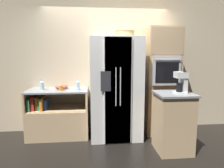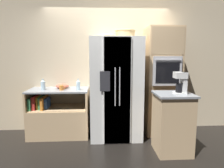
{
  "view_description": "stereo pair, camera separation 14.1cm",
  "coord_description": "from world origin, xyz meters",
  "px_view_note": "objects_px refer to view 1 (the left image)",
  "views": [
    {
      "loc": [
        -0.28,
        -3.7,
        1.57
      ],
      "look_at": [
        0.07,
        -0.07,
        1.04
      ],
      "focal_mm": 32.0,
      "sensor_mm": 36.0,
      "label": 1
    },
    {
      "loc": [
        -0.14,
        -3.71,
        1.57
      ],
      "look_at": [
        0.07,
        -0.07,
        1.04
      ],
      "focal_mm": 32.0,
      "sensor_mm": 36.0,
      "label": 2
    }
  ],
  "objects_px": {
    "wall_oven": "(161,81)",
    "mug": "(61,88)",
    "bottle_short": "(42,85)",
    "fruit_bowl": "(108,35)",
    "refrigerator": "(115,88)",
    "wicker_basket": "(125,34)",
    "mixing_bowl": "(62,86)",
    "bottle_tall": "(78,85)",
    "coffee_maker": "(182,82)"
  },
  "relations": [
    {
      "from": "wicker_basket",
      "to": "coffee_maker",
      "type": "height_order",
      "value": "wicker_basket"
    },
    {
      "from": "refrigerator",
      "to": "coffee_maker",
      "type": "xyz_separation_m",
      "value": [
        0.95,
        -0.76,
        0.22
      ]
    },
    {
      "from": "bottle_short",
      "to": "fruit_bowl",
      "type": "bearing_deg",
      "value": -5.86
    },
    {
      "from": "refrigerator",
      "to": "bottle_tall",
      "type": "bearing_deg",
      "value": -179.47
    },
    {
      "from": "bottle_tall",
      "to": "mixing_bowl",
      "type": "xyz_separation_m",
      "value": [
        -0.33,
        0.19,
        -0.05
      ]
    },
    {
      "from": "fruit_bowl",
      "to": "wicker_basket",
      "type": "bearing_deg",
      "value": 12.06
    },
    {
      "from": "fruit_bowl",
      "to": "mixing_bowl",
      "type": "bearing_deg",
      "value": 164.56
    },
    {
      "from": "wicker_basket",
      "to": "mixing_bowl",
      "type": "height_order",
      "value": "wicker_basket"
    },
    {
      "from": "wall_oven",
      "to": "mug",
      "type": "bearing_deg",
      "value": -176.14
    },
    {
      "from": "bottle_short",
      "to": "bottle_tall",
      "type": "bearing_deg",
      "value": -6.23
    },
    {
      "from": "wall_oven",
      "to": "bottle_tall",
      "type": "bearing_deg",
      "value": -175.87
    },
    {
      "from": "bottle_tall",
      "to": "mixing_bowl",
      "type": "distance_m",
      "value": 0.39
    },
    {
      "from": "wall_oven",
      "to": "mug",
      "type": "relative_size",
      "value": 18.72
    },
    {
      "from": "refrigerator",
      "to": "mixing_bowl",
      "type": "relative_size",
      "value": 7.51
    },
    {
      "from": "refrigerator",
      "to": "wall_oven",
      "type": "distance_m",
      "value": 0.94
    },
    {
      "from": "bottle_short",
      "to": "mug",
      "type": "height_order",
      "value": "bottle_short"
    },
    {
      "from": "wall_oven",
      "to": "coffee_maker",
      "type": "relative_size",
      "value": 6.18
    },
    {
      "from": "bottle_tall",
      "to": "mixing_bowl",
      "type": "height_order",
      "value": "bottle_tall"
    },
    {
      "from": "refrigerator",
      "to": "mug",
      "type": "bearing_deg",
      "value": -178.9
    },
    {
      "from": "refrigerator",
      "to": "bottle_tall",
      "type": "height_order",
      "value": "refrigerator"
    },
    {
      "from": "bottle_tall",
      "to": "refrigerator",
      "type": "bearing_deg",
      "value": 0.53
    },
    {
      "from": "wall_oven",
      "to": "mug",
      "type": "height_order",
      "value": "wall_oven"
    },
    {
      "from": "mug",
      "to": "coffee_maker",
      "type": "relative_size",
      "value": 0.33
    },
    {
      "from": "wicker_basket",
      "to": "fruit_bowl",
      "type": "bearing_deg",
      "value": -167.94
    },
    {
      "from": "refrigerator",
      "to": "wicker_basket",
      "type": "distance_m",
      "value": 1.03
    },
    {
      "from": "refrigerator",
      "to": "wall_oven",
      "type": "bearing_deg",
      "value": 6.86
    },
    {
      "from": "mug",
      "to": "refrigerator",
      "type": "bearing_deg",
      "value": 1.1
    },
    {
      "from": "wicker_basket",
      "to": "coffee_maker",
      "type": "xyz_separation_m",
      "value": [
        0.78,
        -0.77,
        -0.8
      ]
    },
    {
      "from": "wicker_basket",
      "to": "mixing_bowl",
      "type": "relative_size",
      "value": 1.49
    },
    {
      "from": "mixing_bowl",
      "to": "mug",
      "type": "bearing_deg",
      "value": -83.55
    },
    {
      "from": "fruit_bowl",
      "to": "bottle_short",
      "type": "distance_m",
      "value": 1.53
    },
    {
      "from": "refrigerator",
      "to": "coffee_maker",
      "type": "bearing_deg",
      "value": -38.67
    },
    {
      "from": "wicker_basket",
      "to": "bottle_short",
      "type": "relative_size",
      "value": 1.8
    },
    {
      "from": "fruit_bowl",
      "to": "mixing_bowl",
      "type": "distance_m",
      "value": 1.32
    },
    {
      "from": "wall_oven",
      "to": "wicker_basket",
      "type": "relative_size",
      "value": 5.61
    },
    {
      "from": "bottle_short",
      "to": "wall_oven",
      "type": "bearing_deg",
      "value": 1.11
    },
    {
      "from": "refrigerator",
      "to": "wall_oven",
      "type": "height_order",
      "value": "wall_oven"
    },
    {
      "from": "wall_oven",
      "to": "mixing_bowl",
      "type": "distance_m",
      "value": 1.96
    },
    {
      "from": "mixing_bowl",
      "to": "coffee_maker",
      "type": "height_order",
      "value": "coffee_maker"
    },
    {
      "from": "refrigerator",
      "to": "fruit_bowl",
      "type": "distance_m",
      "value": 0.99
    },
    {
      "from": "wall_oven",
      "to": "refrigerator",
      "type": "bearing_deg",
      "value": -173.14
    },
    {
      "from": "coffee_maker",
      "to": "refrigerator",
      "type": "bearing_deg",
      "value": 141.33
    },
    {
      "from": "mug",
      "to": "coffee_maker",
      "type": "xyz_separation_m",
      "value": [
        1.97,
        -0.74,
        0.19
      ]
    },
    {
      "from": "wicker_basket",
      "to": "mixing_bowl",
      "type": "distance_m",
      "value": 1.57
    },
    {
      "from": "bottle_tall",
      "to": "coffee_maker",
      "type": "distance_m",
      "value": 1.83
    },
    {
      "from": "wall_oven",
      "to": "bottle_tall",
      "type": "xyz_separation_m",
      "value": [
        -1.63,
        -0.12,
        -0.04
      ]
    },
    {
      "from": "wall_oven",
      "to": "mixing_bowl",
      "type": "xyz_separation_m",
      "value": [
        -1.96,
        0.07,
        -0.09
      ]
    },
    {
      "from": "mixing_bowl",
      "to": "coffee_maker",
      "type": "relative_size",
      "value": 0.74
    },
    {
      "from": "refrigerator",
      "to": "bottle_short",
      "type": "relative_size",
      "value": 9.08
    },
    {
      "from": "bottle_tall",
      "to": "coffee_maker",
      "type": "relative_size",
      "value": 0.63
    }
  ]
}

